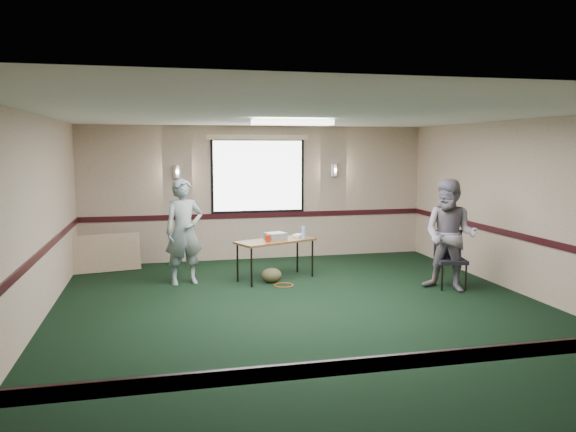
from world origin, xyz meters
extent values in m
plane|color=black|center=(0.00, 0.00, 0.00)|extent=(8.00, 8.00, 0.00)
plane|color=tan|center=(0.00, 4.00, 1.35)|extent=(7.00, 0.00, 7.00)
plane|color=tan|center=(0.00, -4.00, 1.35)|extent=(7.00, 0.00, 7.00)
plane|color=tan|center=(-3.50, 0.00, 1.35)|extent=(0.00, 8.00, 8.00)
plane|color=tan|center=(3.50, 0.00, 1.35)|extent=(0.00, 8.00, 8.00)
plane|color=white|center=(0.00, 0.00, 2.70)|extent=(8.00, 8.00, 0.00)
cube|color=black|center=(0.00, 3.98, 0.90)|extent=(7.00, 0.03, 0.10)
cube|color=black|center=(0.00, -3.98, 0.90)|extent=(7.00, 0.03, 0.10)
cube|color=black|center=(-3.48, 0.00, 0.90)|extent=(0.03, 8.00, 0.10)
cube|color=black|center=(3.48, 0.00, 0.90)|extent=(0.03, 8.00, 0.10)
cube|color=black|center=(0.00, 3.98, 1.70)|extent=(1.90, 0.01, 1.50)
cube|color=white|center=(0.00, 3.97, 1.70)|extent=(1.80, 0.02, 1.40)
cube|color=beige|center=(0.00, 3.97, 2.47)|extent=(2.05, 0.08, 0.10)
cylinder|color=silver|center=(-1.60, 3.94, 1.80)|extent=(0.16, 0.16, 0.25)
cylinder|color=silver|center=(1.60, 3.94, 1.80)|extent=(0.16, 0.16, 0.25)
cube|color=white|center=(0.00, 1.00, 2.64)|extent=(1.20, 0.32, 0.08)
cube|color=#523317|center=(-0.03, 2.11, 0.67)|extent=(1.48, 1.05, 0.04)
cylinder|color=black|center=(-0.53, 1.66, 0.33)|extent=(0.03, 0.03, 0.65)
cylinder|color=black|center=(0.64, 2.16, 0.33)|extent=(0.03, 0.03, 0.65)
cylinder|color=black|center=(-0.70, 2.07, 0.33)|extent=(0.03, 0.03, 0.65)
cylinder|color=black|center=(0.47, 2.56, 0.33)|extent=(0.03, 0.03, 0.65)
cube|color=gray|center=(-0.01, 2.22, 0.74)|extent=(0.40, 0.36, 0.11)
cube|color=white|center=(0.44, 2.37, 0.71)|extent=(0.23, 0.23, 0.05)
cylinder|color=#B01B0B|center=(-0.20, 1.94, 0.75)|extent=(0.08, 0.08, 0.12)
cylinder|color=#85ABDA|center=(0.48, 2.17, 0.80)|extent=(0.07, 0.07, 0.22)
ellipsoid|color=#464228|center=(-0.15, 1.90, 0.12)|extent=(0.38, 0.30, 0.25)
torus|color=#B44616|center=(0.01, 1.64, 0.01)|extent=(0.33, 0.33, 0.02)
cube|color=#9C7E60|center=(-3.00, 3.40, 0.34)|extent=(1.36, 0.46, 0.69)
cube|color=black|center=(2.61, 0.88, 0.45)|extent=(0.54, 0.54, 0.06)
cube|color=black|center=(2.66, 1.10, 0.70)|extent=(0.45, 0.15, 0.45)
cylinder|color=black|center=(2.38, 0.74, 0.21)|extent=(0.03, 0.03, 0.42)
cylinder|color=black|center=(2.75, 0.66, 0.21)|extent=(0.03, 0.03, 0.42)
cylinder|color=black|center=(2.47, 1.11, 0.21)|extent=(0.03, 0.03, 0.42)
cylinder|color=black|center=(2.84, 1.02, 0.21)|extent=(0.03, 0.03, 0.42)
imported|color=#395B7D|center=(-1.57, 2.15, 0.88)|extent=(0.72, 0.55, 1.76)
imported|color=#7A89BE|center=(2.50, 0.75, 0.89)|extent=(1.08, 1.09, 1.78)
camera|label=1|loc=(-1.97, -7.20, 2.27)|focal=35.00mm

